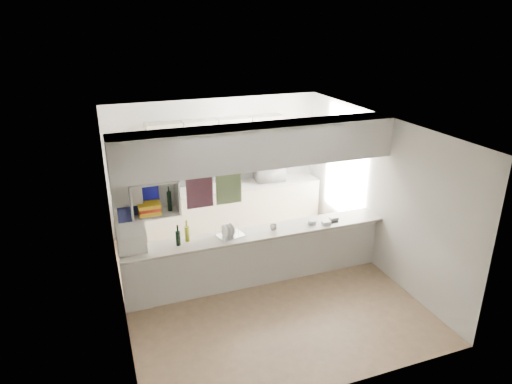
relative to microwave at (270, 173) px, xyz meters
name	(u,v)px	position (x,y,z in m)	size (l,w,h in m)	color
floor	(258,283)	(-1.04, -2.13, -1.08)	(4.80, 4.80, 0.00)	#906E54
ceiling	(259,125)	(-1.04, -2.13, 1.52)	(4.80, 4.80, 0.00)	white
wall_back	(216,164)	(-1.04, 0.27, 0.22)	(4.20, 4.20, 0.00)	silver
wall_left	(115,230)	(-3.14, -2.13, 0.22)	(4.80, 4.80, 0.00)	silver
wall_right	(376,192)	(1.06, -2.13, 0.22)	(4.80, 4.80, 0.00)	silver
servery_partition	(248,189)	(-1.21, -2.13, 0.58)	(4.20, 0.50, 2.60)	silver
cubby_shelf	(153,199)	(-2.60, -2.19, 0.63)	(0.65, 0.35, 0.50)	white
kitchen_run	(228,190)	(-0.88, 0.01, -0.25)	(3.60, 0.63, 2.24)	beige
microwave	(270,173)	(0.00, 0.00, 0.00)	(0.57, 0.39, 0.32)	white
bowl	(270,164)	(0.01, 0.00, 0.19)	(0.22, 0.22, 0.06)	#0E109A
dish_rack	(230,231)	(-1.49, -2.10, -0.08)	(0.45, 0.38, 0.21)	silver
cup	(274,227)	(-0.80, -2.17, -0.10)	(0.11, 0.11, 0.09)	white
wine_bottles	(183,235)	(-2.21, -2.09, -0.03)	(0.22, 0.15, 0.33)	black
plastic_tubs	(322,221)	(0.05, -2.18, -0.13)	(0.53, 0.22, 0.07)	silver
utensil_jar	(223,182)	(-0.97, 0.02, -0.09)	(0.10, 0.10, 0.14)	black
knife_block	(198,183)	(-1.46, 0.05, -0.05)	(0.11, 0.09, 0.21)	brown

